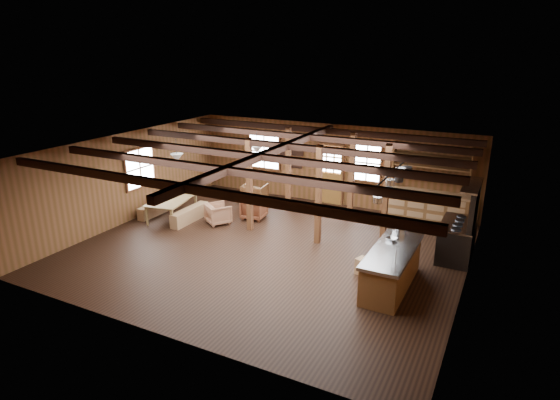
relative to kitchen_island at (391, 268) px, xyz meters
name	(u,v)px	position (x,y,z in m)	size (l,w,h in m)	color
room	(269,200)	(-3.49, 0.62, 0.92)	(10.04, 9.04, 2.84)	black
ceiling_joists	(272,152)	(-3.49, 0.79, 2.20)	(9.80, 8.82, 0.18)	black
timber_posts	(318,183)	(-2.97, 2.70, 0.92)	(3.95, 2.35, 2.80)	#4E3116
back_door	(330,179)	(-3.49, 5.07, 0.40)	(1.02, 0.08, 2.15)	brown
window_back_left	(264,152)	(-6.09, 5.08, 1.12)	(1.32, 0.06, 1.32)	white
window_back_right	(367,163)	(-2.19, 5.08, 1.12)	(1.02, 0.06, 1.32)	white
window_left	(140,168)	(-8.45, 1.12, 1.12)	(0.14, 1.24, 1.32)	white
notice_boards	(291,153)	(-4.99, 5.07, 1.16)	(1.08, 0.03, 0.90)	beige
back_counter	(427,203)	(-0.09, 4.82, 0.12)	(2.55, 0.60, 2.45)	brown
pendant_lamps	(218,153)	(-5.74, 1.62, 1.77)	(1.86, 2.36, 0.66)	#2A2A2D
pot_rack	(396,178)	(-0.30, 1.09, 1.82)	(0.35, 3.00, 0.45)	#2A2A2D
kitchen_island	(391,268)	(0.00, 0.00, 0.00)	(0.89, 2.50, 1.20)	brown
step_stool	(365,267)	(-0.71, 0.33, -0.28)	(0.45, 0.32, 0.40)	#9A6E46
commercial_range	(459,235)	(1.16, 2.36, 0.17)	(0.84, 1.64, 2.03)	#2A2A2D
dining_table	(173,209)	(-7.39, 1.34, -0.15)	(1.86, 1.04, 0.65)	olive
bench_wall	(156,209)	(-8.14, 1.34, -0.28)	(0.27, 1.44, 0.40)	#9A6E46
bench_aisle	(190,215)	(-6.74, 1.34, -0.26)	(0.30, 1.61, 0.44)	#9A6E46
armchair_a	(254,209)	(-5.07, 2.52, -0.15)	(0.70, 0.72, 0.66)	brown
armchair_b	(255,194)	(-5.77, 3.79, -0.11)	(0.78, 0.80, 0.73)	brown
armchair_c	(218,214)	(-5.84, 1.62, -0.16)	(0.68, 0.70, 0.64)	#976344
counter_pot	(399,230)	(-0.11, 1.00, 0.56)	(0.31, 0.31, 0.19)	silver
bowl	(392,239)	(-0.16, 0.50, 0.49)	(0.26, 0.26, 0.06)	silver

